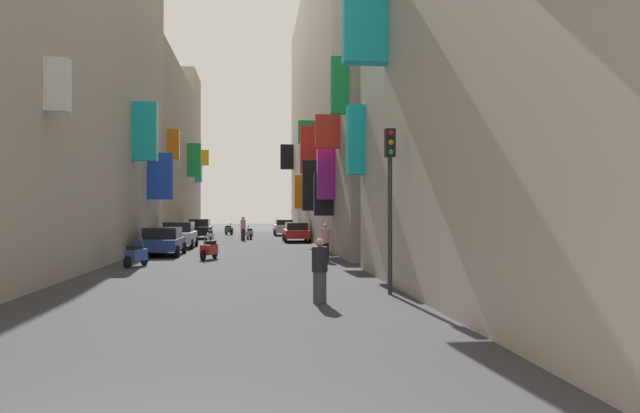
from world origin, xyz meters
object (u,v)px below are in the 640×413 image
at_px(scooter_silver, 249,233).
at_px(scooter_blue, 136,255).
at_px(pedestrian_near_right, 184,231).
at_px(traffic_light_near_corner, 390,182).
at_px(parked_car_blue, 162,241).
at_px(pedestrian_near_left, 320,271).
at_px(scooter_red, 209,249).
at_px(scooter_white, 210,236).
at_px(parked_car_white, 179,234).
at_px(pedestrian_crossing, 243,228).
at_px(pedestrian_mid_street, 325,243).
at_px(parked_car_black, 200,228).
at_px(scooter_green, 229,230).
at_px(parked_car_red, 296,232).
at_px(parked_car_silver, 284,227).

distance_m(scooter_silver, scooter_blue, 22.66).
bearing_deg(pedestrian_near_right, traffic_light_near_corner, -72.42).
bearing_deg(parked_car_blue, pedestrian_near_left, -68.76).
bearing_deg(scooter_red, scooter_white, 94.16).
relative_size(scooter_blue, traffic_light_near_corner, 0.40).
distance_m(parked_car_white, pedestrian_crossing, 9.43).
height_order(pedestrian_near_left, pedestrian_mid_street, pedestrian_mid_street).
relative_size(parked_car_black, traffic_light_near_corner, 0.94).
height_order(scooter_green, pedestrian_crossing, pedestrian_crossing).
distance_m(scooter_red, traffic_light_near_corner, 13.26).
xyz_separation_m(scooter_silver, scooter_green, (-2.00, 8.96, 0.00)).
bearing_deg(scooter_white, scooter_green, 87.37).
distance_m(parked_car_red, traffic_light_near_corner, 27.01).
relative_size(parked_car_black, parked_car_red, 0.93).
xyz_separation_m(parked_car_white, scooter_green, (2.12, 19.19, -0.34)).
bearing_deg(scooter_green, pedestrian_near_left, -84.42).
height_order(scooter_silver, scooter_red, same).
bearing_deg(parked_car_red, parked_car_blue, -121.48).
height_order(parked_car_black, scooter_white, parked_car_black).
bearing_deg(parked_car_white, scooter_white, 74.39).
distance_m(scooter_green, scooter_blue, 31.30).
bearing_deg(scooter_green, scooter_silver, -77.41).
bearing_deg(pedestrian_mid_street, scooter_blue, -167.84).
xyz_separation_m(parked_car_silver, traffic_light_near_corner, (0.96, -38.18, 2.22)).
relative_size(parked_car_red, traffic_light_near_corner, 1.02).
relative_size(scooter_blue, scooter_red, 0.96).
bearing_deg(pedestrian_mid_street, scooter_silver, 99.77).
xyz_separation_m(parked_car_red, pedestrian_crossing, (-3.87, 2.45, 0.17)).
xyz_separation_m(scooter_green, scooter_red, (0.40, -28.12, -0.00)).
height_order(scooter_green, traffic_light_near_corner, traffic_light_near_corner).
bearing_deg(parked_car_white, pedestrian_crossing, 67.13).
relative_size(parked_car_blue, scooter_green, 2.34).
height_order(parked_car_silver, parked_car_red, parked_car_silver).
distance_m(parked_car_silver, parked_car_white, 18.94).
bearing_deg(parked_car_black, pedestrian_near_left, -79.96).
bearing_deg(scooter_blue, pedestrian_crossing, 79.67).
relative_size(parked_car_red, pedestrian_near_right, 2.78).
relative_size(scooter_green, pedestrian_near_left, 1.14).
xyz_separation_m(parked_car_black, traffic_light_near_corner, (8.05, -32.75, 2.17)).
distance_m(parked_car_red, scooter_red, 15.98).
height_order(parked_car_white, scooter_blue, parked_car_white).
height_order(parked_car_silver, scooter_silver, parked_car_silver).
xyz_separation_m(scooter_green, traffic_light_near_corner, (6.04, -39.86, 2.52)).
relative_size(scooter_red, pedestrian_mid_street, 1.10).
height_order(parked_car_blue, pedestrian_near_left, pedestrian_near_left).
distance_m(parked_car_white, scooter_silver, 11.04).
xyz_separation_m(scooter_white, pedestrian_crossing, (2.19, 3.40, 0.44)).
bearing_deg(parked_car_black, pedestrian_crossing, -43.62).
height_order(pedestrian_crossing, pedestrian_near_right, pedestrian_crossing).
bearing_deg(parked_car_red, scooter_white, -171.13).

